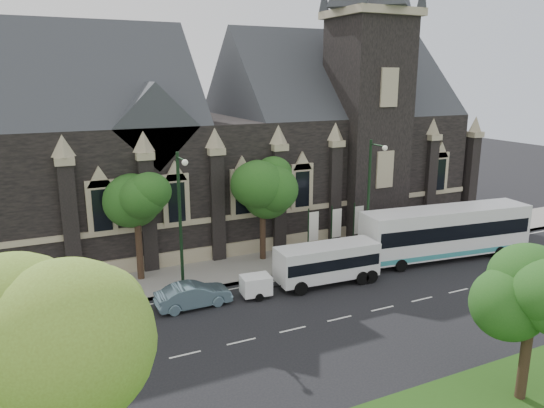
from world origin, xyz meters
TOP-DOWN VIEW (x-y plane):
  - ground at (0.00, 0.00)m, footprint 160.00×160.00m
  - sidewalk at (0.00, 9.50)m, footprint 80.00×5.00m
  - museum at (5.12, 18.78)m, footprint 40.00×17.70m
  - tree_park_near at (-11.77, -8.77)m, footprint 4.42×4.42m
  - tree_park_east at (6.18, -9.32)m, footprint 3.40×3.40m
  - tree_walk_right at (3.21, 10.71)m, footprint 4.08×4.08m
  - tree_walk_left at (-5.80, 10.70)m, footprint 3.91×3.91m
  - street_lamp_near at (10.00, 7.09)m, footprint 0.36×1.88m
  - street_lamp_mid at (-4.00, 7.09)m, footprint 0.36×1.88m
  - banner_flag_left at (6.29, 9.00)m, footprint 0.90×0.10m
  - banner_flag_center at (8.29, 9.00)m, footprint 0.90×0.10m
  - banner_flag_right at (10.29, 9.00)m, footprint 0.90×0.10m
  - tour_coach at (15.59, 5.09)m, footprint 13.48×4.30m
  - shuttle_bus at (5.03, 4.71)m, footprint 6.99×2.77m
  - box_trailer at (-0.09, 4.74)m, footprint 2.64×1.56m
  - sedan at (-4.00, 5.07)m, footprint 4.51×1.64m
  - car_far_red at (-11.59, 5.59)m, footprint 4.06×1.80m

SIDE VIEW (x-z plane):
  - ground at x=0.00m, z-range 0.00..0.00m
  - sidewalk at x=0.00m, z-range 0.00..0.15m
  - car_far_red at x=-11.59m, z-range 0.00..1.36m
  - sedan at x=-4.00m, z-range 0.00..1.48m
  - box_trailer at x=-0.09m, z-range 0.09..1.48m
  - shuttle_bus at x=5.03m, z-range 0.21..2.87m
  - tour_coach at x=15.59m, z-range 0.17..4.03m
  - banner_flag_left at x=6.29m, z-range 0.38..4.38m
  - banner_flag_center at x=8.29m, z-range 0.38..4.38m
  - banner_flag_right at x=10.29m, z-range 0.38..4.38m
  - tree_park_east at x=6.18m, z-range 1.48..7.76m
  - street_lamp_near at x=10.00m, z-range 0.61..9.61m
  - street_lamp_mid at x=-4.00m, z-range 0.61..9.61m
  - tree_walk_left at x=-5.80m, z-range 1.91..9.55m
  - tree_walk_right at x=3.21m, z-range 1.92..9.72m
  - tree_park_near at x=-11.77m, z-range 2.14..10.70m
  - museum at x=5.12m, z-range -6.78..23.12m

